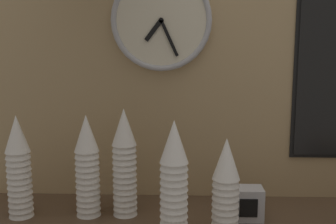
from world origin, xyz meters
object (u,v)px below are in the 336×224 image
Objects in this scene: cup_stack_far_left at (19,167)px; cup_stack_center at (174,183)px; cup_stack_center_right at (226,188)px; cup_stack_center_left at (124,162)px; cup_stack_left at (87,166)px; napkin_dispenser at (247,203)px; wall_clock at (161,20)px.

cup_stack_far_left is 0.52m from cup_stack_center.
cup_stack_center_right is (0.64, -0.12, -0.02)m from cup_stack_far_left.
cup_stack_center_left is 0.12m from cup_stack_left.
napkin_dispenser is (0.51, -0.01, -0.11)m from cup_stack_left.
napkin_dispenser is at bearing -33.29° from wall_clock.
cup_stack_center_left is 0.34m from cup_stack_center_right.
cup_stack_far_left is 1.13× the size of cup_stack_center_right.
cup_stack_center reaches higher than cup_stack_left.
napkin_dispenser is (0.72, 0.00, -0.11)m from cup_stack_far_left.
cup_stack_center_left is at bearing -124.34° from wall_clock.
cup_stack_left reaches higher than napkin_dispenser.
cup_stack_center_left is 0.41m from napkin_dispenser.
cup_stack_center_left is at bearing 130.60° from cup_stack_center.
wall_clock is (-0.05, 0.35, 0.45)m from cup_stack_center.
cup_stack_center is at bearing -18.29° from cup_stack_far_left.
cup_stack_far_left is at bearing 169.09° from cup_stack_center_right.
cup_stack_center is (0.28, -0.18, 0.01)m from cup_stack_left.
wall_clock reaches higher than cup_stack_center_right.
napkin_dispenser is at bearing 0.34° from cup_stack_far_left.
napkin_dispenser is (0.23, 0.17, -0.12)m from cup_stack_center.
cup_stack_center_left reaches higher than cup_stack_left.
wall_clock is at bearing 55.66° from cup_stack_center_left.
cup_stack_center_right is (0.43, -0.14, -0.02)m from cup_stack_left.
cup_stack_center_left is 1.00× the size of cup_stack_center.
cup_stack_far_left is at bearing -175.60° from cup_stack_center_left.
wall_clock is (0.44, 0.19, 0.46)m from cup_stack_far_left.
cup_stack_center_left reaches higher than napkin_dispenser.
cup_stack_left is at bearing 4.42° from cup_stack_far_left.
wall_clock is 3.35× the size of napkin_dispenser.
cup_stack_center is at bearing -81.56° from wall_clock.
cup_stack_far_left is 0.73m from napkin_dispenser.
wall_clock is (-0.20, 0.31, 0.48)m from cup_stack_center_right.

